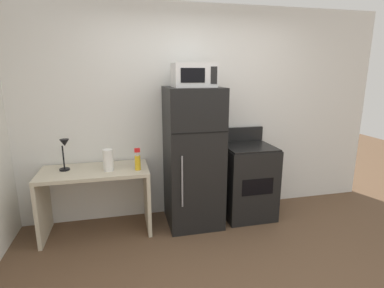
{
  "coord_description": "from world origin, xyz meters",
  "views": [
    {
      "loc": [
        -0.91,
        -2.01,
        1.81
      ],
      "look_at": [
        -0.18,
        1.1,
        1.04
      ],
      "focal_mm": 28.11,
      "sensor_mm": 36.0,
      "label": 1
    }
  ],
  "objects": [
    {
      "name": "wall_back_white",
      "position": [
        0.0,
        1.7,
        1.3
      ],
      "size": [
        5.0,
        0.1,
        2.6
      ],
      "primitive_type": "cube",
      "color": "white",
      "rests_on": "ground"
    },
    {
      "name": "refrigerator",
      "position": [
        -0.11,
        1.31,
        0.82
      ],
      "size": [
        0.63,
        0.66,
        1.64
      ],
      "color": "black",
      "rests_on": "ground"
    },
    {
      "name": "oven_range",
      "position": [
        0.6,
        1.33,
        0.47
      ],
      "size": [
        0.61,
        0.61,
        1.1
      ],
      "color": "black",
      "rests_on": "ground"
    },
    {
      "name": "microwave",
      "position": [
        -0.11,
        1.29,
        1.77
      ],
      "size": [
        0.46,
        0.35,
        0.26
      ],
      "color": "silver",
      "rests_on": "refrigerator"
    },
    {
      "name": "desk",
      "position": [
        -1.24,
        1.34,
        0.53
      ],
      "size": [
        1.18,
        0.58,
        0.75
      ],
      "color": "beige",
      "rests_on": "ground"
    },
    {
      "name": "desk_lamp",
      "position": [
        -1.53,
        1.38,
        0.99
      ],
      "size": [
        0.14,
        0.12,
        0.35
      ],
      "color": "black",
      "rests_on": "desk"
    },
    {
      "name": "paper_towel_roll",
      "position": [
        -1.08,
        1.27,
        0.87
      ],
      "size": [
        0.11,
        0.11,
        0.24
      ],
      "primitive_type": "cylinder",
      "color": "white",
      "rests_on": "desk"
    },
    {
      "name": "spray_bottle",
      "position": [
        -0.77,
        1.22,
        0.85
      ],
      "size": [
        0.06,
        0.06,
        0.25
      ],
      "color": "yellow",
      "rests_on": "desk"
    }
  ]
}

